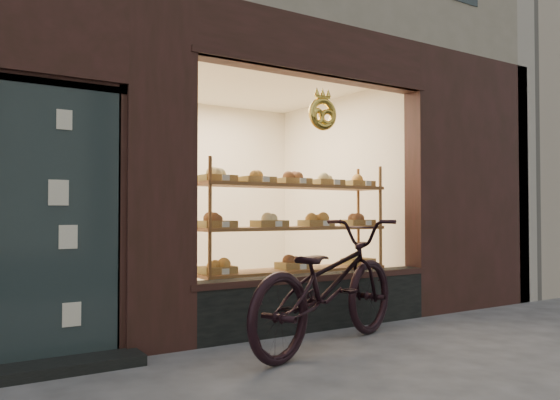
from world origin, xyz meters
TOP-DOWN VIEW (x-y plane):
  - ground at (0.00, 0.00)m, footprint 90.00×90.00m
  - neighbor_right at (9.60, 5.50)m, footprint 12.00×7.00m
  - display_shelf at (0.45, 2.55)m, footprint 2.20×0.45m
  - bicycle at (0.08, 1.45)m, footprint 2.23×1.40m

SIDE VIEW (x-z plane):
  - ground at x=0.00m, z-range 0.00..0.00m
  - bicycle at x=0.08m, z-range 0.00..1.11m
  - display_shelf at x=0.45m, z-range 0.04..1.74m
  - neighbor_right at x=9.60m, z-range 0.00..9.00m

